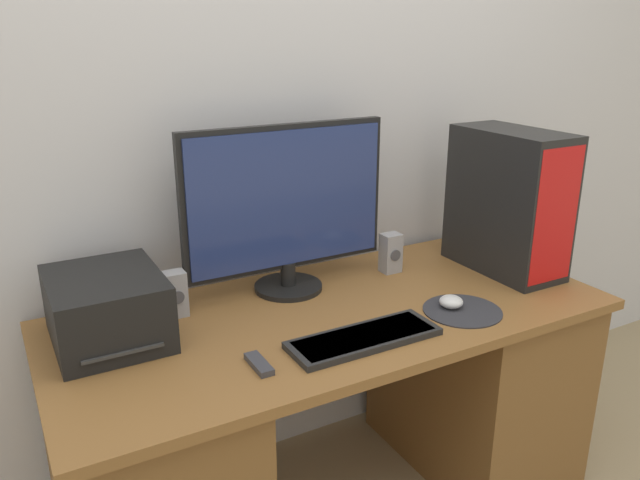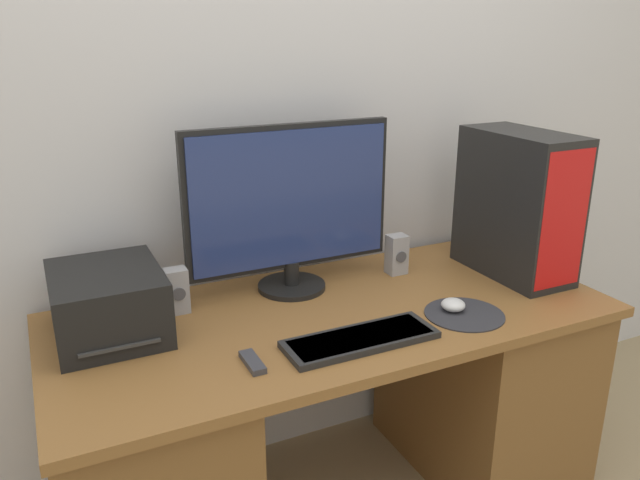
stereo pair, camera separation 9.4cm
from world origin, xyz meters
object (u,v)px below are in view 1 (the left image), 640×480
(printer, at_px, (107,308))
(speaker_right, at_px, (391,253))
(speaker_left, at_px, (175,294))
(monitor, at_px, (286,205))
(remote_control, at_px, (259,364))
(keyboard, at_px, (364,338))
(computer_tower, at_px, (509,202))
(mouse, at_px, (451,302))

(printer, height_order, speaker_right, printer)
(printer, height_order, speaker_left, printer)
(speaker_left, relative_size, speaker_right, 1.00)
(monitor, relative_size, speaker_left, 4.92)
(speaker_left, xyz_separation_m, remote_control, (0.09, -0.38, -0.06))
(printer, xyz_separation_m, speaker_left, (0.20, 0.06, -0.02))
(keyboard, relative_size, printer, 1.19)
(printer, bearing_deg, speaker_right, 2.40)
(speaker_right, xyz_separation_m, remote_control, (-0.65, -0.36, -0.06))
(computer_tower, bearing_deg, speaker_right, 155.26)
(monitor, bearing_deg, speaker_right, -5.44)
(computer_tower, bearing_deg, printer, 174.48)
(keyboard, relative_size, speaker_right, 3.09)
(speaker_right, bearing_deg, remote_control, -150.57)
(keyboard, relative_size, remote_control, 3.76)
(monitor, distance_m, printer, 0.60)
(printer, bearing_deg, remote_control, -48.37)
(keyboard, xyz_separation_m, speaker_right, (0.35, 0.38, 0.06))
(mouse, distance_m, computer_tower, 0.46)
(keyboard, relative_size, speaker_left, 3.09)
(speaker_left, bearing_deg, monitor, 2.85)
(computer_tower, height_order, printer, computer_tower)
(speaker_right, distance_m, remote_control, 0.74)
(keyboard, distance_m, speaker_left, 0.56)
(printer, bearing_deg, mouse, -17.49)
(monitor, xyz_separation_m, remote_control, (-0.27, -0.40, -0.27))
(monitor, xyz_separation_m, speaker_right, (0.37, -0.04, -0.21))
(speaker_right, bearing_deg, computer_tower, -24.74)
(monitor, height_order, computer_tower, monitor)
(monitor, xyz_separation_m, printer, (-0.56, -0.07, -0.19))
(mouse, xyz_separation_m, speaker_right, (0.01, 0.33, 0.05))
(remote_control, bearing_deg, speaker_right, 29.43)
(printer, bearing_deg, keyboard, -30.05)
(monitor, xyz_separation_m, computer_tower, (0.73, -0.20, -0.04))
(computer_tower, bearing_deg, keyboard, -163.10)
(keyboard, xyz_separation_m, printer, (-0.59, 0.34, 0.08))
(monitor, xyz_separation_m, mouse, (0.36, -0.36, -0.26))
(speaker_left, bearing_deg, printer, -164.04)
(speaker_right, bearing_deg, mouse, -92.16)
(monitor, height_order, mouse, monitor)
(keyboard, bearing_deg, computer_tower, 16.90)
(monitor, bearing_deg, printer, -172.48)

